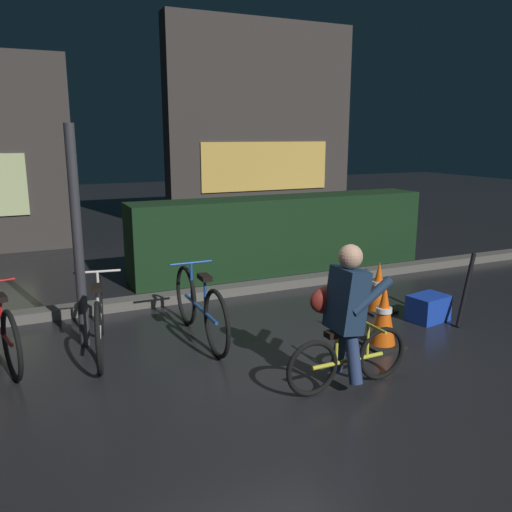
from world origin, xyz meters
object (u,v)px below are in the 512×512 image
blue_crate (428,308)px  cyclist (345,317)px  parked_bike_center_left (99,318)px  traffic_cone_far (378,288)px  street_post (77,239)px  parked_bike_center_right (200,307)px  traffic_cone_near (384,315)px  parked_bike_left_mid (0,328)px  closed_umbrella (466,290)px

blue_crate → cyclist: (-1.83, -0.98, 0.48)m
parked_bike_center_left → cyclist: (1.76, -1.63, 0.28)m
traffic_cone_far → cyclist: bearing=-135.1°
street_post → parked_bike_center_right: (1.13, -0.34, -0.75)m
parked_bike_center_right → blue_crate: bearing=-101.7°
parked_bike_center_right → traffic_cone_near: parked_bike_center_right is taller
parked_bike_left_mid → blue_crate: bearing=-112.2°
parked_bike_center_left → traffic_cone_near: size_ratio=2.43×
street_post → parked_bike_center_left: (0.12, -0.25, -0.76)m
parked_bike_center_right → traffic_cone_far: parked_bike_center_right is taller
parked_bike_left_mid → closed_umbrella: bearing=-114.5°
parked_bike_center_left → blue_crate: (3.58, -0.65, -0.20)m
parked_bike_center_left → blue_crate: size_ratio=3.73×
traffic_cone_far → blue_crate: traffic_cone_far is taller
traffic_cone_far → closed_umbrella: closed_umbrella is taller
street_post → traffic_cone_far: size_ratio=3.58×
parked_bike_center_left → traffic_cone_near: bearing=-102.6°
parked_bike_center_left → closed_umbrella: closed_umbrella is taller
street_post → parked_bike_center_left: 0.81m
street_post → traffic_cone_near: 3.14m
parked_bike_center_right → closed_umbrella: bearing=-105.2°
parked_bike_left_mid → cyclist: 3.20m
traffic_cone_far → blue_crate: size_ratio=1.40×
traffic_cone_far → closed_umbrella: 0.99m
parked_bike_center_left → parked_bike_center_right: 1.01m
parked_bike_center_left → closed_umbrella: (3.88, -0.90, 0.05)m
street_post → parked_bike_left_mid: street_post is taller
street_post → traffic_cone_far: bearing=-6.5°
parked_bike_center_right → cyclist: 1.74m
parked_bike_center_right → blue_crate: size_ratio=3.82×
parked_bike_center_left → parked_bike_center_right: parked_bike_center_right is taller
traffic_cone_near → cyclist: cyclist is taller
parked_bike_center_right → traffic_cone_far: size_ratio=2.72×
traffic_cone_near → blue_crate: traffic_cone_near is taller
parked_bike_left_mid → closed_umbrella: (4.77, -1.04, 0.07)m
parked_bike_left_mid → blue_crate: (4.47, -0.79, -0.18)m
traffic_cone_near → closed_umbrella: 1.27m
traffic_cone_far → traffic_cone_near: bearing=-124.8°
traffic_cone_near → cyclist: 1.09m
cyclist → parked_bike_center_left: bearing=136.3°
blue_crate → traffic_cone_near: bearing=-157.3°
traffic_cone_far → closed_umbrella: (0.62, -0.76, 0.10)m
traffic_cone_far → street_post: bearing=173.5°
street_post → blue_crate: (3.71, -0.90, -0.96)m
street_post → parked_bike_center_right: size_ratio=1.32×
parked_bike_left_mid → closed_umbrella: 4.88m
street_post → blue_crate: size_ratio=5.02×
traffic_cone_near → cyclist: bearing=-146.0°
cyclist → closed_umbrella: (2.12, 0.73, -0.23)m
cyclist → closed_umbrella: 2.26m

